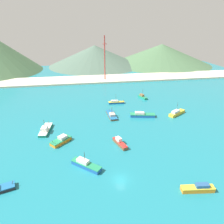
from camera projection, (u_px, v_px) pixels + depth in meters
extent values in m
cube|color=teal|center=(106.00, 128.00, 82.07)|extent=(260.00, 280.00, 0.50)
cube|color=#14478C|center=(116.00, 103.00, 106.67)|extent=(8.26, 2.29, 0.88)
cube|color=gold|center=(116.00, 102.00, 106.45)|extent=(8.43, 2.34, 0.20)
cube|color=silver|center=(115.00, 101.00, 106.13)|extent=(3.71, 1.59, 0.86)
cylinder|color=#4C3823|center=(123.00, 101.00, 106.63)|extent=(0.54, 0.15, 1.20)
cylinder|color=#4C3823|center=(116.00, 97.00, 105.38)|extent=(0.10, 0.10, 3.21)
cube|color=orange|center=(197.00, 189.00, 50.99)|extent=(8.42, 2.87, 1.11)
cube|color=gold|center=(198.00, 187.00, 50.73)|extent=(8.59, 2.93, 0.20)
cube|color=#28568C|center=(202.00, 185.00, 50.55)|extent=(3.44, 1.81, 0.89)
cube|color=orange|center=(61.00, 141.00, 71.66)|extent=(7.53, 7.38, 1.18)
cube|color=#238C5B|center=(61.00, 140.00, 71.38)|extent=(7.68, 7.53, 0.20)
cube|color=beige|center=(63.00, 137.00, 71.83)|extent=(3.64, 3.62, 1.00)
cylinder|color=#4C3823|center=(53.00, 142.00, 68.63)|extent=(0.57, 0.55, 1.59)
cube|color=#1E5BA8|center=(142.00, 115.00, 91.73)|extent=(11.35, 5.14, 1.15)
cube|color=#238C5B|center=(143.00, 114.00, 91.45)|extent=(11.57, 5.24, 0.20)
cube|color=beige|center=(140.00, 113.00, 91.30)|extent=(4.50, 3.02, 0.83)
cylinder|color=#4C3823|center=(12.00, 183.00, 51.90)|extent=(0.52, 0.26, 1.13)
cube|color=#198466|center=(46.00, 130.00, 79.42)|extent=(4.31, 10.66, 0.88)
cube|color=white|center=(46.00, 129.00, 79.20)|extent=(4.39, 10.87, 0.20)
cube|color=silver|center=(44.00, 129.00, 77.70)|extent=(2.61, 3.25, 1.36)
cylinder|color=#4C3823|center=(48.00, 122.00, 83.25)|extent=(0.19, 0.55, 1.20)
cylinder|color=#4C3823|center=(44.00, 123.00, 77.40)|extent=(0.13, 0.13, 2.79)
cube|color=brown|center=(112.00, 115.00, 92.39)|extent=(3.84, 10.75, 0.71)
cube|color=#1E669E|center=(112.00, 114.00, 92.21)|extent=(3.92, 10.96, 0.20)
cube|color=#B2ADA3|center=(112.00, 114.00, 90.80)|extent=(2.57, 3.37, 0.96)
cylinder|color=#4C3823|center=(109.00, 110.00, 96.28)|extent=(0.15, 0.46, 0.97)
cylinder|color=#4C3823|center=(112.00, 110.00, 90.63)|extent=(0.18, 0.18, 2.71)
cube|color=#1E5BA8|center=(86.00, 166.00, 59.41)|extent=(8.81, 8.05, 1.15)
cube|color=#238C5B|center=(86.00, 164.00, 59.14)|extent=(8.98, 8.21, 0.20)
cube|color=silver|center=(83.00, 161.00, 59.47)|extent=(3.99, 3.79, 0.97)
cylinder|color=#4C3823|center=(85.00, 156.00, 58.33)|extent=(0.13, 0.13, 2.91)
cube|color=#198466|center=(143.00, 97.00, 114.33)|extent=(3.97, 6.89, 0.86)
cube|color=#238C5B|center=(143.00, 97.00, 114.12)|extent=(4.05, 7.03, 0.20)
cube|color=brown|center=(142.00, 95.00, 114.53)|extent=(2.28, 3.08, 1.06)
cylinder|color=#4C3823|center=(146.00, 97.00, 111.51)|extent=(0.28, 0.54, 1.18)
cylinder|color=#4C3823|center=(143.00, 91.00, 113.14)|extent=(0.11, 0.11, 3.63)
cube|color=brown|center=(120.00, 144.00, 70.32)|extent=(4.20, 7.86, 1.03)
cube|color=red|center=(120.00, 142.00, 70.07)|extent=(4.28, 8.02, 0.20)
cube|color=silver|center=(119.00, 139.00, 70.55)|extent=(2.04, 2.66, 1.26)
cylinder|color=#4C3823|center=(125.00, 146.00, 67.04)|extent=(0.31, 0.61, 1.40)
cube|color=gold|center=(177.00, 113.00, 93.86)|extent=(9.66, 7.29, 1.11)
cube|color=gold|center=(177.00, 112.00, 93.59)|extent=(9.85, 7.44, 0.20)
cube|color=silver|center=(176.00, 112.00, 92.59)|extent=(4.53, 3.77, 1.08)
cylinder|color=#4C3823|center=(177.00, 106.00, 92.04)|extent=(0.10, 0.10, 4.15)
cube|color=beige|center=(92.00, 79.00, 150.32)|extent=(247.00, 22.26, 1.20)
cone|color=#4C6656|center=(95.00, 55.00, 200.34)|extent=(90.47, 90.47, 19.37)
cone|color=#476B47|center=(161.00, 54.00, 207.80)|extent=(99.74, 99.74, 19.73)
cylinder|color=#B7332D|center=(105.00, 59.00, 142.78)|extent=(0.77, 0.77, 31.64)
cylinder|color=#B7332D|center=(105.00, 44.00, 138.69)|extent=(3.16, 0.38, 0.38)
cylinder|color=#B7332D|center=(105.00, 53.00, 141.24)|extent=(0.38, 2.53, 0.38)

